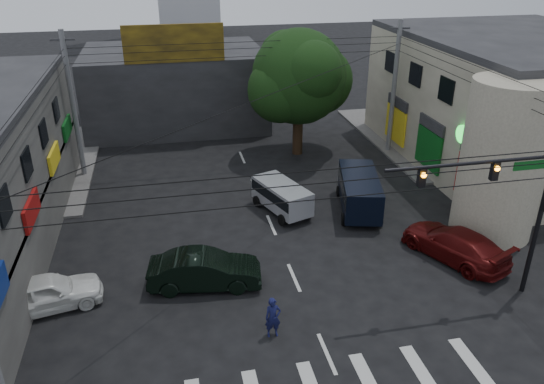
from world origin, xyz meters
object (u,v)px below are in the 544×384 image
object	(u,v)px
traffic_gantry	(509,194)
utility_pole_far_left	(73,107)
white_compact	(46,293)
navy_van	(359,193)
dark_sedan	(205,270)
silver_minivan	(282,198)
street_tree	(299,77)
maroon_sedan	(455,244)
traffic_officer	(273,318)
utility_pole_far_right	(394,89)

from	to	relation	value
traffic_gantry	utility_pole_far_left	distance (m)	25.00
white_compact	navy_van	distance (m)	16.69
dark_sedan	white_compact	size ratio (longest dim) A/B	1.07
utility_pole_far_left	white_compact	size ratio (longest dim) A/B	1.94
silver_minivan	traffic_gantry	bearing A→B (deg)	-163.40
street_tree	maroon_sedan	size ratio (longest dim) A/B	1.51
utility_pole_far_left	white_compact	bearing A→B (deg)	-90.00
street_tree	dark_sedan	size ratio (longest dim) A/B	1.71
traffic_officer	dark_sedan	bearing A→B (deg)	118.79
dark_sedan	maroon_sedan	xyz separation A→B (m)	(11.84, -0.17, -0.03)
dark_sedan	maroon_sedan	bearing A→B (deg)	-83.05
navy_van	traffic_officer	size ratio (longest dim) A/B	3.22
utility_pole_far_right	maroon_sedan	bearing A→B (deg)	-100.68
utility_pole_far_right	maroon_sedan	xyz separation A→B (m)	(-2.63, -13.96, -3.82)
white_compact	street_tree	bearing A→B (deg)	-55.55
white_compact	maroon_sedan	distance (m)	18.37
traffic_officer	silver_minivan	bearing A→B (deg)	73.61
traffic_gantry	maroon_sedan	xyz separation A→B (m)	(0.04, 3.05, -4.05)
utility_pole_far_left	traffic_officer	xyz separation A→B (m)	(8.76, -17.59, -3.75)
dark_sedan	maroon_sedan	size ratio (longest dim) A/B	0.88
utility_pole_far_right	traffic_officer	distance (m)	21.75
dark_sedan	traffic_officer	bearing A→B (deg)	-141.80
utility_pole_far_left	maroon_sedan	size ratio (longest dim) A/B	1.59
traffic_gantry	dark_sedan	xyz separation A→B (m)	(-11.80, 3.22, -4.02)
white_compact	traffic_officer	distance (m)	9.46
silver_minivan	traffic_officer	bearing A→B (deg)	145.37
dark_sedan	traffic_officer	world-z (taller)	traffic_officer
silver_minivan	street_tree	bearing A→B (deg)	-39.71
street_tree	white_compact	world-z (taller)	street_tree
street_tree	utility_pole_far_right	bearing A→B (deg)	-8.75
utility_pole_far_left	traffic_officer	bearing A→B (deg)	-63.52
navy_van	traffic_officer	distance (m)	11.60
dark_sedan	silver_minivan	size ratio (longest dim) A/B	1.20
street_tree	utility_pole_far_right	distance (m)	6.63
utility_pole_far_right	silver_minivan	xyz separation A→B (m)	(-9.61, -7.62, -3.76)
maroon_sedan	traffic_officer	size ratio (longest dim) A/B	3.41
maroon_sedan	silver_minivan	size ratio (longest dim) A/B	1.36
traffic_gantry	white_compact	bearing A→B (deg)	170.72
traffic_gantry	navy_van	distance (m)	9.88
dark_sedan	navy_van	bearing A→B (deg)	-51.16
traffic_gantry	traffic_officer	distance (m)	10.38
utility_pole_far_left	dark_sedan	bearing A→B (deg)	-64.66
white_compact	traffic_gantry	bearing A→B (deg)	-110.82
street_tree	traffic_gantry	world-z (taller)	street_tree
utility_pole_far_right	white_compact	world-z (taller)	utility_pole_far_right
dark_sedan	white_compact	xyz separation A→B (m)	(-6.53, -0.23, -0.05)
maroon_sedan	silver_minivan	xyz separation A→B (m)	(-6.98, 6.34, 0.06)
dark_sedan	white_compact	world-z (taller)	dark_sedan
dark_sedan	silver_minivan	world-z (taller)	silver_minivan
white_compact	silver_minivan	size ratio (longest dim) A/B	1.12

